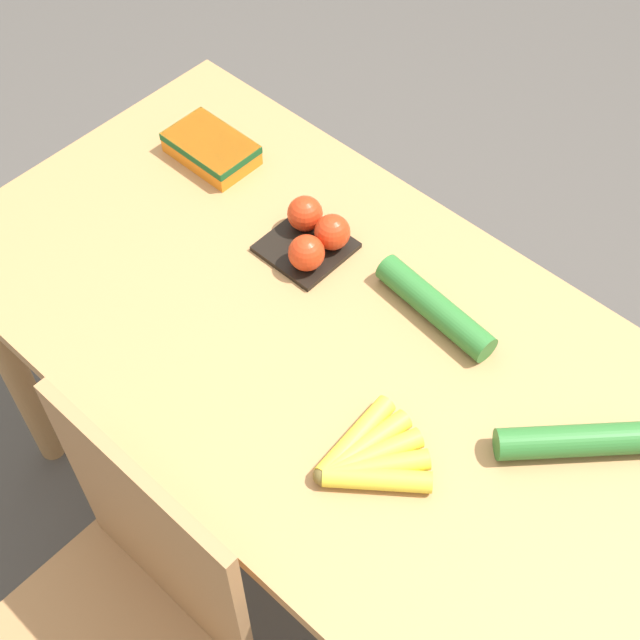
{
  "coord_description": "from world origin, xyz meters",
  "views": [
    {
      "loc": [
        -0.6,
        0.65,
        1.96
      ],
      "look_at": [
        0.0,
        0.0,
        0.79
      ],
      "focal_mm": 50.0,
      "sensor_mm": 36.0,
      "label": 1
    }
  ],
  "objects_px": {
    "banana_bunch": "(368,458)",
    "cucumber_near": "(435,307)",
    "carrot_bag": "(211,147)",
    "cucumber_far": "(575,441)",
    "tomato_pack": "(313,236)"
  },
  "relations": [
    {
      "from": "carrot_bag",
      "to": "cucumber_far",
      "type": "distance_m",
      "value": 0.88
    },
    {
      "from": "banana_bunch",
      "to": "cucumber_far",
      "type": "relative_size",
      "value": 0.86
    },
    {
      "from": "carrot_bag",
      "to": "tomato_pack",
      "type": "bearing_deg",
      "value": 172.52
    },
    {
      "from": "tomato_pack",
      "to": "cucumber_near",
      "type": "relative_size",
      "value": 0.59
    },
    {
      "from": "banana_bunch",
      "to": "cucumber_far",
      "type": "xyz_separation_m",
      "value": [
        -0.21,
        -0.23,
        0.01
      ]
    },
    {
      "from": "banana_bunch",
      "to": "tomato_pack",
      "type": "bearing_deg",
      "value": -36.19
    },
    {
      "from": "banana_bunch",
      "to": "carrot_bag",
      "type": "bearing_deg",
      "value": -24.35
    },
    {
      "from": "cucumber_near",
      "to": "carrot_bag",
      "type": "bearing_deg",
      "value": -1.3
    },
    {
      "from": "tomato_pack",
      "to": "carrot_bag",
      "type": "xyz_separation_m",
      "value": [
        0.31,
        -0.04,
        -0.01
      ]
    },
    {
      "from": "cucumber_near",
      "to": "cucumber_far",
      "type": "height_order",
      "value": "same"
    },
    {
      "from": "tomato_pack",
      "to": "cucumber_near",
      "type": "xyz_separation_m",
      "value": [
        -0.25,
        -0.03,
        -0.01
      ]
    },
    {
      "from": "banana_bunch",
      "to": "cucumber_near",
      "type": "distance_m",
      "value": 0.3
    },
    {
      "from": "carrot_bag",
      "to": "cucumber_far",
      "type": "bearing_deg",
      "value": 175.44
    },
    {
      "from": "cucumber_near",
      "to": "banana_bunch",
      "type": "bearing_deg",
      "value": 109.28
    },
    {
      "from": "carrot_bag",
      "to": "cucumber_far",
      "type": "height_order",
      "value": "cucumber_far"
    }
  ]
}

